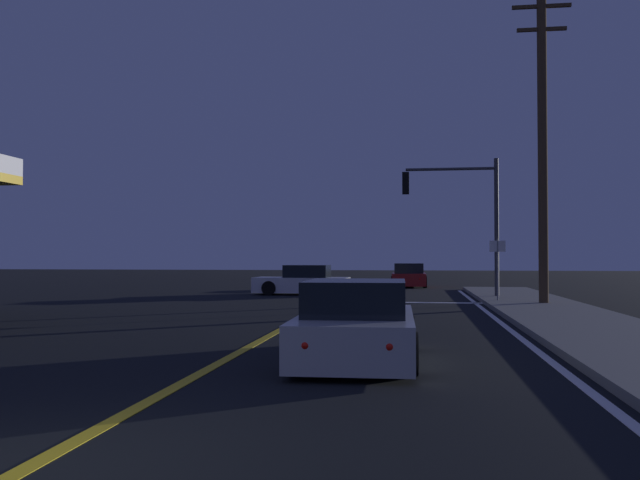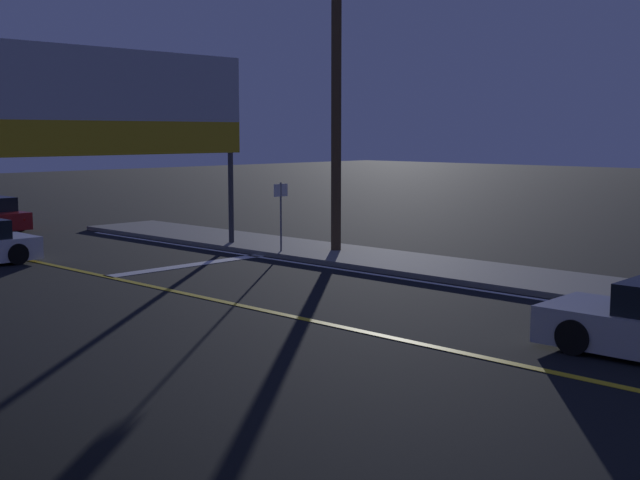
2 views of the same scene
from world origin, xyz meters
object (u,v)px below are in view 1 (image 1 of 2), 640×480
at_px(car_far_approaching_white, 303,282).
at_px(utility_pole_right, 543,141).
at_px(traffic_signal_near_right, 462,206).
at_px(street_sign_corner, 498,260).
at_px(car_lead_oncoming_silver, 357,326).
at_px(car_distant_tail_red, 409,277).

height_order(car_far_approaching_white, utility_pole_right, utility_pole_right).
xyz_separation_m(traffic_signal_near_right, utility_pole_right, (2.47, -3.90, 1.89)).
xyz_separation_m(car_far_approaching_white, traffic_signal_near_right, (6.91, -2.40, 3.21)).
bearing_deg(street_sign_corner, car_far_approaching_white, 146.91).
bearing_deg(utility_pole_right, street_sign_corner, 141.73).
relative_size(car_lead_oncoming_silver, utility_pole_right, 0.40).
bearing_deg(car_lead_oncoming_silver, street_sign_corner, 73.08).
relative_size(car_far_approaching_white, traffic_signal_near_right, 0.76).
height_order(car_distant_tail_red, street_sign_corner, street_sign_corner).
height_order(utility_pole_right, street_sign_corner, utility_pole_right).
relative_size(traffic_signal_near_right, street_sign_corner, 2.42).
distance_m(car_far_approaching_white, traffic_signal_near_right, 7.98).
height_order(car_lead_oncoming_silver, traffic_signal_near_right, traffic_signal_near_right).
distance_m(car_distant_tail_red, traffic_signal_near_right, 11.71).
bearing_deg(traffic_signal_near_right, car_distant_tail_red, -78.61).
relative_size(car_far_approaching_white, car_lead_oncoming_silver, 0.98).
distance_m(car_far_approaching_white, street_sign_corner, 9.58).
distance_m(car_lead_oncoming_silver, street_sign_corner, 14.50).
distance_m(traffic_signal_near_right, utility_pole_right, 4.99).
distance_m(car_distant_tail_red, utility_pole_right, 16.47).
distance_m(car_far_approaching_white, car_lead_oncoming_silver, 19.56).
bearing_deg(car_distant_tail_red, car_lead_oncoming_silver, -91.91).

